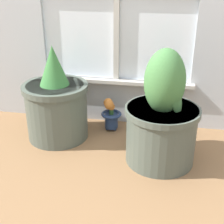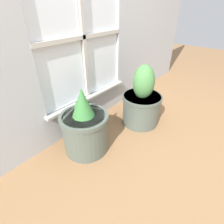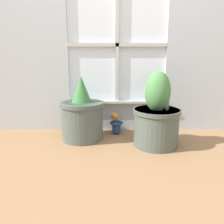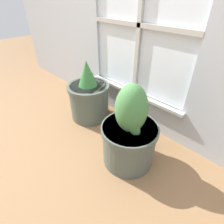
{
  "view_description": "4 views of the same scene",
  "coord_description": "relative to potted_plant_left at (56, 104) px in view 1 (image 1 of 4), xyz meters",
  "views": [
    {
      "loc": [
        0.36,
        -1.41,
        1.05
      ],
      "look_at": [
        0.03,
        0.34,
        0.22
      ],
      "focal_mm": 50.0,
      "sensor_mm": 36.0,
      "label": 1
    },
    {
      "loc": [
        -1.15,
        -0.6,
        1.18
      ],
      "look_at": [
        0.0,
        0.33,
        0.25
      ],
      "focal_mm": 28.0,
      "sensor_mm": 36.0,
      "label": 2
    },
    {
      "loc": [
        -0.05,
        -1.69,
        0.76
      ],
      "look_at": [
        -0.05,
        0.31,
        0.28
      ],
      "focal_mm": 35.0,
      "sensor_mm": 36.0,
      "label": 3
    },
    {
      "loc": [
        0.94,
        -0.58,
        1.14
      ],
      "look_at": [
        0.01,
        0.34,
        0.23
      ],
      "focal_mm": 28.0,
      "sensor_mm": 36.0,
      "label": 4
    }
  ],
  "objects": [
    {
      "name": "potted_plant_left",
      "position": [
        0.0,
        0.0,
        0.0
      ],
      "size": [
        0.42,
        0.42,
        0.62
      ],
      "color": "#4C564C",
      "rests_on": "ground_plane"
    },
    {
      "name": "ground_plane",
      "position": [
        0.34,
        -0.36,
        -0.24
      ],
      "size": [
        10.0,
        10.0,
        0.0
      ],
      "primitive_type": "plane",
      "color": "olive"
    },
    {
      "name": "potted_plant_right",
      "position": [
        0.69,
        -0.17,
        0.02
      ],
      "size": [
        0.42,
        0.42,
        0.67
      ],
      "color": "#4C564C",
      "rests_on": "ground_plane"
    },
    {
      "name": "flower_vase",
      "position": [
        0.33,
        0.16,
        -0.12
      ],
      "size": [
        0.14,
        0.14,
        0.23
      ],
      "color": "navy",
      "rests_on": "ground_plane"
    }
  ]
}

